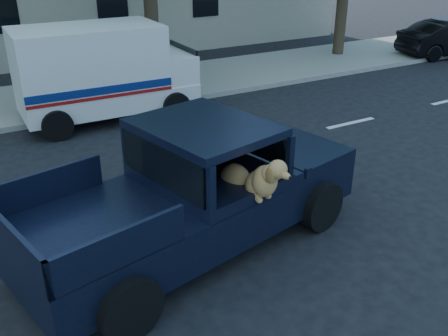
% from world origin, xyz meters
% --- Properties ---
extents(ground, '(120.00, 120.00, 0.00)m').
position_xyz_m(ground, '(0.00, 0.00, 0.00)').
color(ground, black).
rests_on(ground, ground).
extents(lane_stripes, '(21.60, 0.14, 0.01)m').
position_xyz_m(lane_stripes, '(2.00, 3.40, 0.01)').
color(lane_stripes, silver).
rests_on(lane_stripes, ground).
extents(pickup_truck, '(5.92, 3.40, 2.00)m').
position_xyz_m(pickup_truck, '(1.75, 0.37, 0.68)').
color(pickup_truck, black).
rests_on(pickup_truck, ground).
extents(mail_truck, '(4.55, 2.37, 2.47)m').
position_xyz_m(mail_truck, '(2.50, 7.05, 1.08)').
color(mail_truck, silver).
rests_on(mail_truck, ground).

